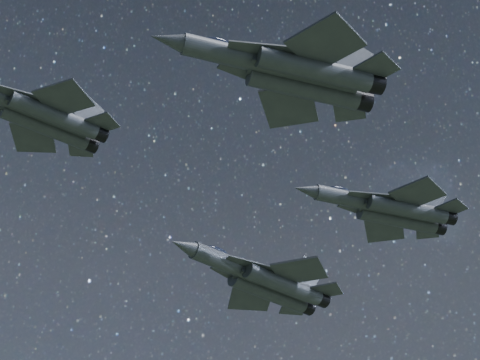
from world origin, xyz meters
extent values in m
cube|color=#2E323A|center=(-19.22, 0.76, 157.61)|extent=(7.25, 3.84, 1.15)
cylinder|color=#2E323A|center=(-18.57, 0.06, 157.22)|extent=(7.43, 3.96, 1.38)
cylinder|color=#2E323A|center=(-19.20, 1.71, 157.22)|extent=(7.43, 3.96, 1.38)
cylinder|color=black|center=(-14.77, 1.52, 157.22)|extent=(1.53, 1.60, 1.27)
cylinder|color=black|center=(-15.41, 3.18, 157.22)|extent=(1.53, 1.60, 1.27)
cube|color=#2E323A|center=(-21.60, -1.43, 157.55)|extent=(4.70, 1.76, 0.11)
cube|color=#2E323A|center=(-22.45, 0.80, 157.55)|extent=(4.42, 3.27, 0.11)
cube|color=#2E323A|center=(-17.97, -1.98, 157.39)|extent=(5.06, 4.97, 0.18)
cube|color=#2E323A|center=(-20.13, 3.63, 157.39)|extent=(4.03, 4.38, 0.18)
cube|color=#2E323A|center=(-14.69, 0.32, 157.39)|extent=(3.00, 2.97, 0.13)
cube|color=#2E323A|center=(-16.15, 4.12, 157.39)|extent=(2.36, 2.50, 0.13)
cube|color=#2E323A|center=(-16.10, 0.78, 158.90)|extent=(3.00, 1.00, 3.15)
cube|color=#2E323A|center=(-16.89, 2.84, 158.90)|extent=(2.83, 1.46, 3.15)
cylinder|color=#2E323A|center=(-0.65, 15.11, 154.36)|extent=(8.22, 5.06, 1.74)
cone|color=#2E323A|center=(-5.51, 12.85, 154.36)|extent=(3.09, 2.55, 1.56)
ellipsoid|color=#1B1F30|center=(-1.87, 14.54, 155.19)|extent=(2.90, 2.18, 0.86)
cube|color=#2E323A|center=(4.61, 17.56, 154.30)|extent=(9.01, 5.38, 1.45)
cylinder|color=#2E323A|center=(5.49, 16.73, 153.80)|extent=(9.24, 5.54, 1.74)
cylinder|color=#2E323A|center=(4.54, 18.76, 153.80)|extent=(9.24, 5.54, 1.74)
cylinder|color=black|center=(10.14, 18.90, 153.80)|extent=(1.99, 2.07, 1.61)
cylinder|color=black|center=(9.20, 20.92, 153.80)|extent=(1.99, 2.07, 1.61)
cube|color=#2E323A|center=(1.81, 14.59, 154.22)|extent=(5.93, 2.59, 0.13)
cube|color=#2E323A|center=(0.53, 17.32, 154.22)|extent=(5.42, 4.40, 0.13)
cube|color=#2E323A|center=(6.41, 14.21, 154.02)|extent=(6.34, 6.17, 0.22)
cube|color=#2E323A|center=(3.21, 21.09, 154.02)|extent=(4.80, 5.28, 0.22)
cube|color=#2E323A|center=(10.35, 17.40, 154.02)|extent=(3.76, 3.70, 0.17)
cube|color=#2E323A|center=(8.18, 22.05, 154.02)|extent=(2.80, 3.01, 0.17)
cube|color=#2E323A|center=(8.54, 17.85, 155.92)|extent=(3.71, 1.51, 3.97)
cube|color=#2E323A|center=(7.36, 20.38, 155.92)|extent=(3.46, 2.08, 3.97)
cylinder|color=#2E323A|center=(-6.82, -13.25, 153.89)|extent=(7.33, 2.09, 1.53)
cone|color=#2E323A|center=(-11.50, -13.62, 153.89)|extent=(2.45, 1.55, 1.37)
ellipsoid|color=#1B1F30|center=(-7.99, -13.34, 154.62)|extent=(2.40, 1.21, 0.75)
cube|color=#2E323A|center=(-1.75, -12.85, 153.84)|extent=(8.11, 2.09, 1.27)
cylinder|color=#2E323A|center=(-1.28, -13.79, 153.40)|extent=(8.31, 2.16, 1.53)
cylinder|color=#2E323A|center=(-1.43, -11.85, 153.40)|extent=(8.31, 2.16, 1.53)
cylinder|color=black|center=(3.20, -13.44, 153.40)|extent=(1.38, 1.50, 1.41)
cylinder|color=black|center=(3.05, -11.49, 153.40)|extent=(1.38, 1.50, 1.41)
cube|color=#2E323A|center=(-4.96, -14.43, 153.77)|extent=(5.17, 1.65, 0.12)
cube|color=#2E323A|center=(-5.17, -11.79, 153.77)|extent=(5.19, 2.39, 0.12)
cube|color=#2E323A|center=(-1.29, -16.15, 153.60)|extent=(5.49, 5.59, 0.20)
cube|color=#2E323A|center=(-1.81, -9.52, 153.60)|extent=(5.24, 5.45, 0.20)
cube|color=#2E323A|center=(2.91, -14.74, 153.60)|extent=(3.24, 3.29, 0.15)
cube|color=#2E323A|center=(2.56, -10.26, 153.60)|extent=(3.08, 3.17, 0.15)
cube|color=#2E323A|center=(1.56, -13.82, 155.26)|extent=(3.41, 0.50, 3.48)
cube|color=#2E323A|center=(1.37, -11.38, 155.26)|extent=(3.38, 0.70, 3.48)
cylinder|color=#2E323A|center=(8.75, 5.32, 157.01)|extent=(7.10, 2.12, 1.47)
cone|color=#2E323A|center=(4.24, 4.90, 157.01)|extent=(2.38, 1.53, 1.32)
ellipsoid|color=#1B1F30|center=(7.62, 5.21, 157.72)|extent=(2.33, 1.20, 0.73)
cube|color=#2E323A|center=(13.65, 5.78, 156.96)|extent=(7.85, 2.13, 1.23)
cylinder|color=#2E323A|center=(14.11, 4.87, 156.53)|extent=(8.04, 2.20, 1.47)
cylinder|color=#2E323A|center=(13.94, 6.75, 156.53)|extent=(8.04, 2.20, 1.47)
cylinder|color=black|center=(18.44, 5.27, 156.53)|extent=(1.35, 1.47, 1.36)
cylinder|color=black|center=(18.26, 7.16, 156.53)|extent=(1.35, 1.47, 1.36)
cube|color=#2E323A|center=(10.56, 4.21, 156.89)|extent=(4.99, 1.52, 0.11)
cube|color=#2E323A|center=(10.33, 6.75, 156.89)|extent=(5.01, 2.38, 0.11)
cube|color=#2E323A|center=(14.13, 2.59, 156.72)|extent=(5.32, 5.41, 0.19)
cube|color=#2E323A|center=(13.54, 8.99, 156.72)|extent=(5.03, 5.24, 0.19)
cube|color=#2E323A|center=(18.18, 4.01, 156.72)|extent=(3.14, 3.18, 0.14)
cube|color=#2E323A|center=(17.77, 8.34, 156.72)|extent=(2.96, 3.05, 0.14)
cube|color=#2E323A|center=(16.86, 4.89, 158.33)|extent=(3.30, 0.50, 3.36)
cube|color=#2E323A|center=(16.64, 7.24, 158.33)|extent=(3.26, 0.72, 3.36)
camera|label=1|loc=(-15.88, -51.38, 115.05)|focal=60.00mm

